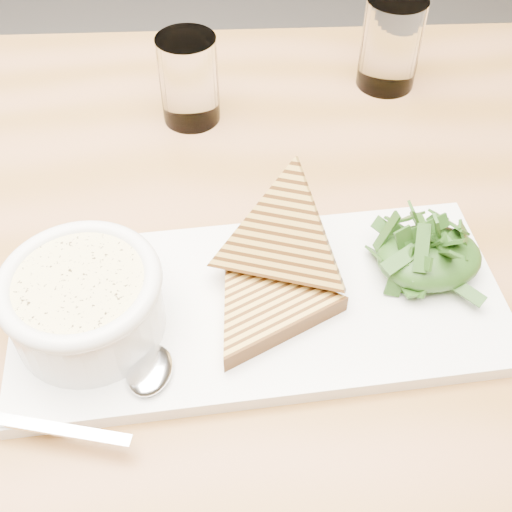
{
  "coord_description": "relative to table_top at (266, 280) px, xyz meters",
  "views": [
    {
      "loc": [
        -0.05,
        -0.49,
        1.2
      ],
      "look_at": [
        0.01,
        -0.13,
        0.8
      ],
      "focal_mm": 45.0,
      "sensor_mm": 36.0,
      "label": 1
    }
  ],
  "objects": [
    {
      "name": "floor",
      "position": [
        -0.03,
        0.1,
        -0.73
      ],
      "size": [
        6.0,
        6.0,
        0.0
      ],
      "primitive_type": "plane",
      "color": "slate",
      "rests_on": "ground"
    },
    {
      "name": "table_top",
      "position": [
        0.0,
        0.0,
        0.0
      ],
      "size": [
        1.4,
        1.02,
        0.04
      ],
      "primitive_type": "cube",
      "rotation": [
        0.0,
        0.0,
        -0.11
      ],
      "color": "#A26B41",
      "rests_on": "ground"
    },
    {
      "name": "platter",
      "position": [
        -0.01,
        -0.05,
        0.03
      ],
      "size": [
        0.43,
        0.2,
        0.01
      ],
      "primitive_type": "cube",
      "rotation": [
        0.0,
        0.0,
        -0.03
      ],
      "color": "white",
      "rests_on": "table_top"
    },
    {
      "name": "soup_bowl",
      "position": [
        -0.16,
        -0.05,
        0.06
      ],
      "size": [
        0.12,
        0.12,
        0.05
      ],
      "primitive_type": "cylinder",
      "color": "white",
      "rests_on": "platter"
    },
    {
      "name": "soup",
      "position": [
        -0.16,
        -0.05,
        0.09
      ],
      "size": [
        0.1,
        0.1,
        0.01
      ],
      "primitive_type": "cylinder",
      "color": "#F5E294",
      "rests_on": "soup_bowl"
    },
    {
      "name": "bowl_rim",
      "position": [
        -0.16,
        -0.05,
        0.09
      ],
      "size": [
        0.13,
        0.13,
        0.01
      ],
      "primitive_type": "torus",
      "color": "white",
      "rests_on": "soup_bowl"
    },
    {
      "name": "sandwich_flat",
      "position": [
        -0.01,
        -0.06,
        0.04
      ],
      "size": [
        0.18,
        0.18,
        0.02
      ],
      "primitive_type": null,
      "rotation": [
        0.0,
        0.0,
        0.38
      ],
      "color": "gold",
      "rests_on": "platter"
    },
    {
      "name": "sandwich_lean",
      "position": [
        0.01,
        -0.02,
        0.08
      ],
      "size": [
        0.19,
        0.19,
        0.16
      ],
      "primitive_type": null,
      "rotation": [
        0.87,
        0.0,
        -0.41
      ],
      "color": "gold",
      "rests_on": "sandwich_flat"
    },
    {
      "name": "salad_base",
      "position": [
        0.14,
        -0.04,
        0.05
      ],
      "size": [
        0.09,
        0.07,
        0.04
      ],
      "primitive_type": "ellipsoid",
      "color": "black",
      "rests_on": "platter"
    },
    {
      "name": "arugula_pile",
      "position": [
        0.14,
        -0.04,
        0.06
      ],
      "size": [
        0.11,
        0.1,
        0.05
      ],
      "primitive_type": null,
      "color": "#305B1E",
      "rests_on": "platter"
    },
    {
      "name": "spoon_bowl",
      "position": [
        -0.11,
        -0.11,
        0.04
      ],
      "size": [
        0.05,
        0.06,
        0.01
      ],
      "primitive_type": "ellipsoid",
      "rotation": [
        0.0,
        0.0,
        -0.34
      ],
      "color": "silver",
      "rests_on": "platter"
    },
    {
      "name": "spoon_handle",
      "position": [
        -0.19,
        -0.15,
        0.04
      ],
      "size": [
        0.12,
        0.05,
        0.0
      ],
      "primitive_type": "cube",
      "rotation": [
        0.0,
        0.0,
        -0.34
      ],
      "color": "silver",
      "rests_on": "platter"
    },
    {
      "name": "glass_near",
      "position": [
        -0.05,
        0.24,
        0.07
      ],
      "size": [
        0.07,
        0.07,
        0.1
      ],
      "primitive_type": "cylinder",
      "color": "white",
      "rests_on": "table_top"
    },
    {
      "name": "glass_far",
      "position": [
        0.2,
        0.28,
        0.07
      ],
      "size": [
        0.07,
        0.07,
        0.11
      ],
      "primitive_type": "cylinder",
      "color": "white",
      "rests_on": "table_top"
    }
  ]
}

